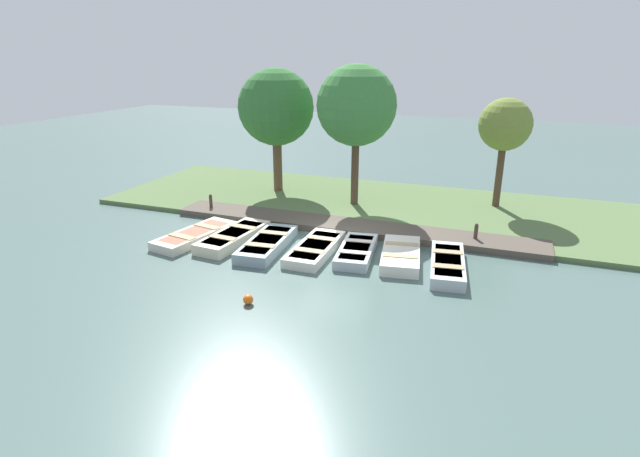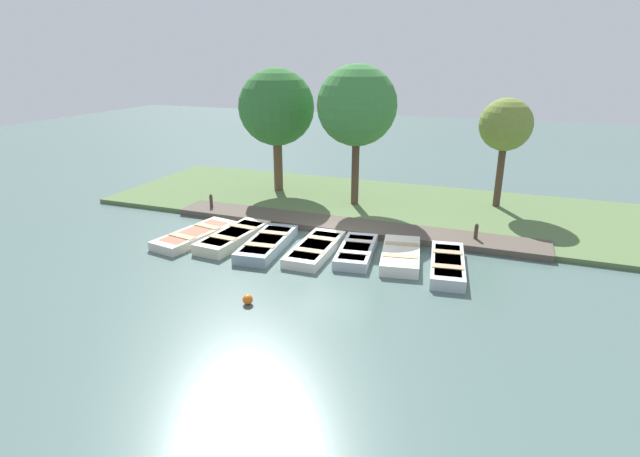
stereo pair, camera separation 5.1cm
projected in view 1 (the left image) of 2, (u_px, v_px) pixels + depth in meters
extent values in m
plane|color=#4C6660|center=(336.00, 243.00, 18.37)|extent=(80.00, 80.00, 0.00)
cube|color=#567042|center=(372.00, 204.00, 22.76)|extent=(8.00, 24.00, 0.19)
cube|color=#51473D|center=(349.00, 227.00, 19.72)|extent=(1.59, 14.80, 0.25)
cube|color=beige|center=(195.00, 235.00, 18.67)|extent=(3.58, 1.82, 0.33)
cube|color=#994C33|center=(195.00, 232.00, 18.62)|extent=(2.93, 1.45, 0.03)
cube|color=tan|center=(182.00, 236.00, 18.08)|extent=(0.54, 1.17, 0.03)
cube|color=tan|center=(207.00, 226.00, 19.13)|extent=(0.54, 1.17, 0.03)
cube|color=beige|center=(234.00, 237.00, 18.41)|extent=(3.48, 1.45, 0.39)
cube|color=#994C33|center=(233.00, 233.00, 18.35)|extent=(2.85, 1.14, 0.03)
cube|color=tan|center=(223.00, 237.00, 17.80)|extent=(0.43, 1.09, 0.03)
cube|color=tan|center=(243.00, 227.00, 18.89)|extent=(0.43, 1.09, 0.03)
cube|color=#8C9EA8|center=(267.00, 244.00, 17.78)|extent=(3.48, 1.48, 0.38)
cube|color=beige|center=(267.00, 239.00, 17.72)|extent=(2.85, 1.16, 0.03)
cube|color=tan|center=(260.00, 245.00, 17.13)|extent=(0.43, 1.12, 0.03)
cube|color=tan|center=(273.00, 233.00, 18.30)|extent=(0.43, 1.12, 0.03)
cube|color=silver|center=(315.00, 249.00, 17.41)|extent=(3.32, 1.24, 0.33)
cube|color=teal|center=(315.00, 245.00, 17.36)|extent=(2.72, 0.97, 0.03)
cube|color=tan|center=(309.00, 250.00, 16.79)|extent=(0.34, 1.11, 0.03)
cube|color=tan|center=(322.00, 238.00, 17.91)|extent=(0.34, 1.11, 0.03)
cube|color=#B2BCC1|center=(357.00, 251.00, 17.18)|extent=(2.98, 1.47, 0.34)
cube|color=#4C709E|center=(357.00, 247.00, 17.13)|extent=(2.44, 1.16, 0.03)
cube|color=beige|center=(354.00, 252.00, 16.62)|extent=(0.41, 1.06, 0.03)
cube|color=beige|center=(359.00, 241.00, 17.62)|extent=(0.41, 1.06, 0.03)
cube|color=silver|center=(401.00, 255.00, 16.78)|extent=(3.07, 1.70, 0.38)
cube|color=#6B7F51|center=(401.00, 250.00, 16.72)|extent=(2.51, 1.35, 0.03)
cube|color=tan|center=(400.00, 256.00, 16.20)|extent=(0.48, 1.17, 0.03)
cube|color=tan|center=(402.00, 244.00, 17.22)|extent=(0.48, 1.17, 0.03)
cube|color=#B2BCC1|center=(447.00, 265.00, 16.04)|extent=(3.36, 1.46, 0.38)
cube|color=beige|center=(448.00, 260.00, 15.98)|extent=(2.75, 1.16, 0.03)
cube|color=tan|center=(448.00, 266.00, 15.40)|extent=(0.45, 0.99, 0.03)
cube|color=tan|center=(448.00, 252.00, 16.54)|extent=(0.45, 0.99, 0.03)
cylinder|color=#47382D|center=(211.00, 204.00, 21.76)|extent=(0.14, 0.14, 0.74)
sphere|color=#47382D|center=(210.00, 196.00, 21.63)|extent=(0.13, 0.13, 0.13)
cylinder|color=#47382D|center=(476.00, 235.00, 18.08)|extent=(0.14, 0.14, 0.74)
sphere|color=#47382D|center=(477.00, 225.00, 17.94)|extent=(0.13, 0.13, 0.13)
sphere|color=orange|center=(248.00, 300.00, 13.86)|extent=(0.29, 0.29, 0.29)
cylinder|color=brown|center=(278.00, 162.00, 24.31)|extent=(0.43, 0.43, 3.22)
sphere|color=#337033|center=(276.00, 107.00, 23.45)|extent=(3.58, 3.58, 3.58)
cylinder|color=#4C3828|center=(355.00, 169.00, 22.01)|extent=(0.33, 0.33, 3.58)
sphere|color=#3D7F3D|center=(356.00, 105.00, 21.10)|extent=(3.42, 3.42, 3.42)
cylinder|color=#4C3828|center=(499.00, 175.00, 21.77)|extent=(0.30, 0.30, 3.16)
sphere|color=olive|center=(505.00, 124.00, 21.04)|extent=(2.21, 2.21, 2.21)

